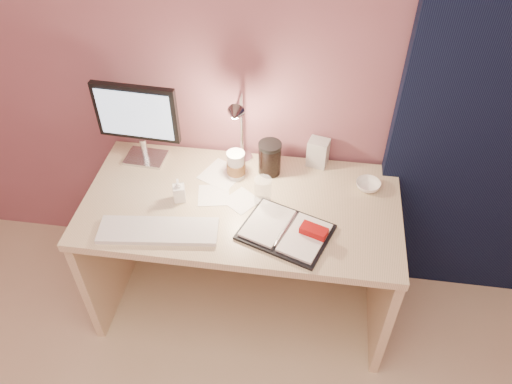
# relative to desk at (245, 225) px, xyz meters

# --- Properties ---
(room) EXTENTS (3.50, 3.50, 3.50)m
(room) POSITION_rel_desk_xyz_m (0.95, 0.24, 0.63)
(room) COLOR #C6B28E
(room) RESTS_ON ground
(desk) EXTENTS (1.40, 0.70, 0.73)m
(desk) POSITION_rel_desk_xyz_m (0.00, 0.00, 0.00)
(desk) COLOR beige
(desk) RESTS_ON ground
(monitor) EXTENTS (0.39, 0.15, 0.41)m
(monitor) POSITION_rel_desk_xyz_m (-0.51, 0.16, 0.47)
(monitor) COLOR silver
(monitor) RESTS_ON desk
(keyboard) EXTENTS (0.51, 0.20, 0.02)m
(keyboard) POSITION_rel_desk_xyz_m (-0.31, -0.30, 0.24)
(keyboard) COLOR silver
(keyboard) RESTS_ON desk
(planner) EXTENTS (0.42, 0.37, 0.06)m
(planner) POSITION_rel_desk_xyz_m (0.22, -0.23, 0.24)
(planner) COLOR black
(planner) RESTS_ON desk
(paper_a) EXTENTS (0.16, 0.16, 0.00)m
(paper_a) POSITION_rel_desk_xyz_m (-0.13, -0.05, 0.23)
(paper_a) COLOR white
(paper_a) RESTS_ON desk
(paper_b) EXTENTS (0.18, 0.18, 0.00)m
(paper_b) POSITION_rel_desk_xyz_m (-0.00, -0.06, 0.23)
(paper_b) COLOR white
(paper_b) RESTS_ON desk
(paper_c) EXTENTS (0.23, 0.23, 0.00)m
(paper_c) POSITION_rel_desk_xyz_m (-0.12, 0.10, 0.23)
(paper_c) COLOR white
(paper_c) RESTS_ON desk
(coffee_cup) EXTENTS (0.09, 0.09, 0.14)m
(coffee_cup) POSITION_rel_desk_xyz_m (-0.05, 0.10, 0.29)
(coffee_cup) COLOR white
(coffee_cup) RESTS_ON desk
(clear_cup) EXTENTS (0.08, 0.08, 0.13)m
(clear_cup) POSITION_rel_desk_xyz_m (0.09, -0.06, 0.29)
(clear_cup) COLOR white
(clear_cup) RESTS_ON desk
(bowl) EXTENTS (0.14, 0.14, 0.03)m
(bowl) POSITION_rel_desk_xyz_m (0.55, 0.10, 0.24)
(bowl) COLOR white
(bowl) RESTS_ON desk
(lotion_bottle) EXTENTS (0.06, 0.06, 0.11)m
(lotion_bottle) POSITION_rel_desk_xyz_m (-0.27, -0.09, 0.28)
(lotion_bottle) COLOR white
(lotion_bottle) RESTS_ON desk
(dark_jar) EXTENTS (0.10, 0.10, 0.15)m
(dark_jar) POSITION_rel_desk_xyz_m (0.10, 0.15, 0.30)
(dark_jar) COLOR black
(dark_jar) RESTS_ON desk
(product_box) EXTENTS (0.11, 0.09, 0.14)m
(product_box) POSITION_rel_desk_xyz_m (0.32, 0.24, 0.30)
(product_box) COLOR beige
(product_box) RESTS_ON desk
(desk_lamp) EXTENTS (0.09, 0.25, 0.40)m
(desk_lamp) POSITION_rel_desk_xyz_m (-0.05, 0.13, 0.48)
(desk_lamp) COLOR silver
(desk_lamp) RESTS_ON desk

